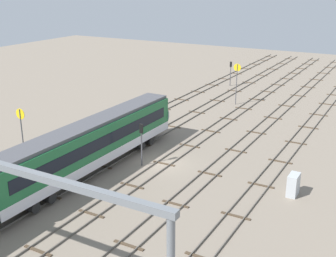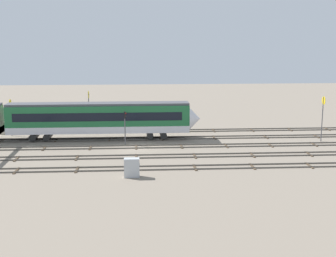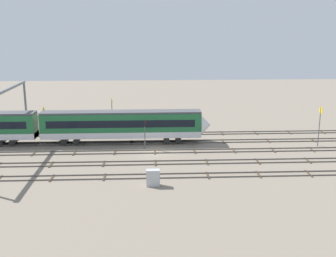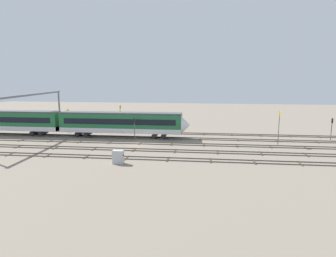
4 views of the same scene
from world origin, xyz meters
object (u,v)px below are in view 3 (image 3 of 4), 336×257
at_px(relay_cabinet, 153,178).
at_px(speed_sign_far_trackside, 112,110).
at_px(speed_sign_near_foreground, 44,117).
at_px(signal_light_trackside_departure, 145,130).
at_px(speed_sign_mid_trackside, 320,120).

bearing_deg(relay_cabinet, speed_sign_far_trackside, 104.68).
distance_m(speed_sign_near_foreground, signal_light_trackside_departure, 17.22).
bearing_deg(relay_cabinet, signal_light_trackside_departure, 93.75).
relative_size(speed_sign_near_foreground, relay_cabinet, 2.72).
bearing_deg(signal_light_trackside_departure, speed_sign_far_trackside, 118.54).
height_order(speed_sign_mid_trackside, speed_sign_far_trackside, speed_sign_mid_trackside).
bearing_deg(speed_sign_far_trackside, signal_light_trackside_departure, -61.46).
xyz_separation_m(speed_sign_near_foreground, speed_sign_mid_trackside, (41.63, -6.42, 0.50)).
relative_size(speed_sign_mid_trackside, signal_light_trackside_departure, 1.39).
bearing_deg(speed_sign_mid_trackside, speed_sign_far_trackside, 162.37).
height_order(speed_sign_near_foreground, speed_sign_far_trackside, speed_sign_far_trackside).
bearing_deg(speed_sign_mid_trackside, relay_cabinet, -149.40).
height_order(speed_sign_near_foreground, relay_cabinet, speed_sign_near_foreground).
relative_size(speed_sign_mid_trackside, relay_cabinet, 3.16).
bearing_deg(signal_light_trackside_departure, relay_cabinet, -86.25).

